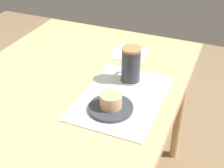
# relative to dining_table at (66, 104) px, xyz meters

# --- Properties ---
(dining_table) EXTENTS (1.21, 0.86, 0.74)m
(dining_table) POSITION_rel_dining_table_xyz_m (0.00, 0.00, 0.00)
(dining_table) COLOR tan
(dining_table) RESTS_ON ground_plane
(placemat) EXTENTS (0.41, 0.29, 0.00)m
(placemat) POSITION_rel_dining_table_xyz_m (0.03, -0.23, 0.08)
(placemat) COLOR silver
(placemat) RESTS_ON dining_table
(pastry_plate) EXTENTS (0.16, 0.16, 0.01)m
(pastry_plate) POSITION_rel_dining_table_xyz_m (-0.05, -0.22, 0.09)
(pastry_plate) COLOR #333842
(pastry_plate) RESTS_ON placemat
(pastry) EXTENTS (0.08, 0.08, 0.05)m
(pastry) POSITION_rel_dining_table_xyz_m (-0.05, -0.22, 0.12)
(pastry) COLOR tan
(pastry) RESTS_ON pastry_plate
(coffee_coaster) EXTENTS (0.08, 0.08, 0.00)m
(coffee_coaster) POSITION_rel_dining_table_xyz_m (0.15, -0.22, 0.08)
(coffee_coaster) COLOR #99999E
(coffee_coaster) RESTS_ON placemat
(coffee_mug) EXTENTS (0.11, 0.08, 0.14)m
(coffee_mug) POSITION_rel_dining_table_xyz_m (0.15, -0.22, 0.15)
(coffee_mug) COLOR #2D333D
(coffee_mug) RESTS_ON coffee_coaster
(paper_napkin) EXTENTS (0.16, 0.16, 0.00)m
(paper_napkin) POSITION_rel_dining_table_xyz_m (0.36, -0.14, 0.08)
(paper_napkin) COLOR white
(paper_napkin) RESTS_ON dining_table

